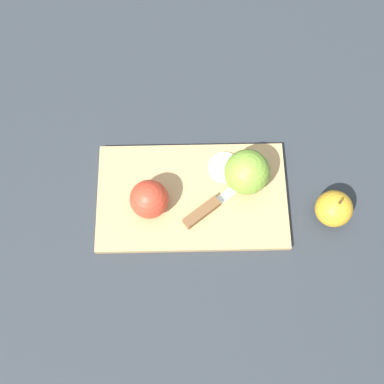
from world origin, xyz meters
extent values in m
plane|color=#282D33|center=(0.00, 0.00, 0.00)|extent=(4.00, 4.00, 0.00)
cube|color=tan|center=(0.00, 0.00, 0.01)|extent=(0.38, 0.23, 0.02)
sphere|color=red|center=(-0.08, -0.02, 0.05)|extent=(0.07, 0.07, 0.07)
cylinder|color=beige|center=(-0.09, -0.02, 0.05)|extent=(0.04, 0.06, 0.07)
sphere|color=olive|center=(0.11, 0.03, 0.06)|extent=(0.09, 0.09, 0.09)
cylinder|color=beige|center=(0.11, 0.03, 0.06)|extent=(0.07, 0.05, 0.08)
cube|color=silver|center=(0.09, 0.01, 0.02)|extent=(0.08, 0.07, 0.00)
cube|color=brown|center=(0.02, -0.04, 0.03)|extent=(0.08, 0.06, 0.02)
cylinder|color=beige|center=(0.07, 0.05, 0.02)|extent=(0.07, 0.07, 0.01)
sphere|color=gold|center=(0.27, -0.05, 0.04)|extent=(0.07, 0.07, 0.07)
cylinder|color=#4C3319|center=(0.27, -0.05, 0.08)|extent=(0.01, 0.01, 0.01)
camera|label=1|loc=(-0.02, -0.29, 0.85)|focal=42.00mm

